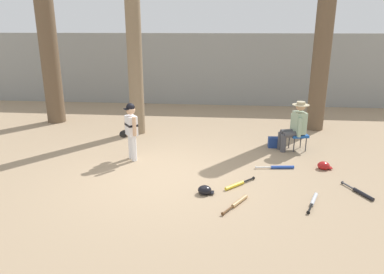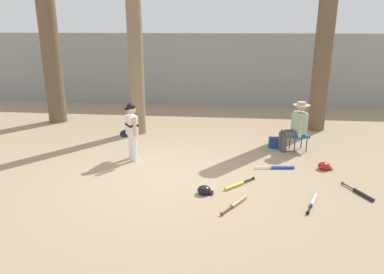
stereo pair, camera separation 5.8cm
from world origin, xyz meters
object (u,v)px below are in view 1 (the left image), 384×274
object	(u,v)px
bat_blue_youth	(279,167)
seated_spectator	(295,125)
tree_near_player	(135,53)
tree_far_left	(49,53)
folding_stool	(298,136)
handbag_beside_stool	(275,142)
bat_wood_tan	(238,203)
batting_helmet_red	(324,166)
bat_aluminum_silver	(313,201)
batting_helmet_black	(205,190)
bat_black_composite	(361,193)
bat_yellow_trainer	(237,185)
young_ballplayer	(131,128)
tree_behind_spectator	(322,56)

from	to	relation	value
bat_blue_youth	seated_spectator	bearing A→B (deg)	68.52
tree_near_player	tree_far_left	bearing A→B (deg)	161.31
folding_stool	handbag_beside_stool	bearing A→B (deg)	165.89
bat_wood_tan	batting_helmet_red	xyz separation A→B (m)	(1.86, 1.77, 0.04)
folding_stool	bat_aluminum_silver	size ratio (longest dim) A/B	0.67
tree_near_player	bat_wood_tan	world-z (taller)	tree_near_player
batting_helmet_black	tree_near_player	bearing A→B (deg)	119.95
bat_wood_tan	batting_helmet_black	size ratio (longest dim) A/B	2.40
bat_blue_youth	bat_black_composite	world-z (taller)	same
bat_yellow_trainer	batting_helmet_red	size ratio (longest dim) A/B	2.03
tree_far_left	batting_helmet_red	bearing A→B (deg)	-23.61
bat_blue_youth	bat_wood_tan	distance (m)	1.93
tree_far_left	young_ballplayer	bearing A→B (deg)	-43.45
folding_stool	handbag_beside_stool	size ratio (longest dim) A/B	1.41
tree_behind_spectator	tree_far_left	distance (m)	7.94
bat_yellow_trainer	batting_helmet_red	distance (m)	2.13
tree_near_player	batting_helmet_red	world-z (taller)	tree_near_player
folding_stool	bat_blue_youth	distance (m)	1.45
tree_near_player	bat_black_composite	distance (m)	6.41
tree_near_player	folding_stool	bearing A→B (deg)	-14.17
handbag_beside_stool	bat_yellow_trainer	distance (m)	2.59
handbag_beside_stool	batting_helmet_black	bearing A→B (deg)	-119.85
tree_near_player	batting_helmet_black	distance (m)	4.78
tree_behind_spectator	bat_yellow_trainer	size ratio (longest dim) A/B	8.12
young_ballplayer	bat_blue_youth	xyz separation A→B (m)	(3.26, -0.25, -0.71)
seated_spectator	bat_blue_youth	world-z (taller)	seated_spectator
tree_near_player	handbag_beside_stool	world-z (taller)	tree_near_player
handbag_beside_stool	bat_black_composite	size ratio (longest dim) A/B	0.47
bat_wood_tan	bat_aluminum_silver	bearing A→B (deg)	8.47
bat_yellow_trainer	bat_aluminum_silver	distance (m)	1.40
batting_helmet_black	folding_stool	bearing A→B (deg)	51.41
young_ballplayer	bat_wood_tan	distance (m)	3.12
seated_spectator	bat_wood_tan	bearing A→B (deg)	-115.66
handbag_beside_stool	bat_aluminum_silver	xyz separation A→B (m)	(0.30, -2.92, -0.10)
seated_spectator	tree_near_player	bearing A→B (deg)	165.22
tree_behind_spectator	batting_helmet_black	size ratio (longest dim) A/B	16.99
tree_near_player	young_ballplayer	world-z (taller)	tree_near_player
tree_far_left	bat_aluminum_silver	distance (m)	8.66
bat_black_composite	bat_wood_tan	xyz separation A→B (m)	(-2.22, -0.59, 0.00)
folding_stool	bat_black_composite	xyz separation A→B (m)	(0.70, -2.39, -0.33)
bat_blue_youth	bat_yellow_trainer	size ratio (longest dim) A/B	1.35
bat_black_composite	batting_helmet_red	world-z (taller)	batting_helmet_red
bat_yellow_trainer	bat_aluminum_silver	size ratio (longest dim) A/B	0.85
bat_wood_tan	batting_helmet_red	distance (m)	2.56
tree_near_player	tree_behind_spectator	size ratio (longest dim) A/B	1.01
tree_far_left	bat_yellow_trainer	distance (m)	7.35
tree_near_player	handbag_beside_stool	size ratio (longest dim) A/B	14.78
seated_spectator	batting_helmet_red	bearing A→B (deg)	-69.94
bat_wood_tan	young_ballplayer	bearing A→B (deg)	140.28
young_ballplayer	bat_black_composite	bearing A→B (deg)	-16.50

